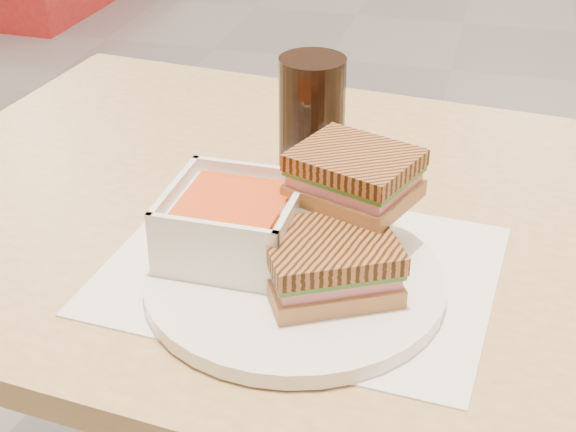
% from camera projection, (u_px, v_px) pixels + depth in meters
% --- Properties ---
extents(main_table, '(1.27, 0.82, 0.75)m').
position_uv_depth(main_table, '(408.00, 316.00, 0.94)').
color(main_table, tan).
rests_on(main_table, ground).
extents(tray_liner, '(0.39, 0.31, 0.00)m').
position_uv_depth(tray_liner, '(301.00, 269.00, 0.82)').
color(tray_liner, white).
rests_on(tray_liner, main_table).
extents(plate, '(0.28, 0.28, 0.01)m').
position_uv_depth(plate, '(295.00, 282.00, 0.78)').
color(plate, white).
rests_on(plate, tray_liner).
extents(soup_bowl, '(0.12, 0.12, 0.07)m').
position_uv_depth(soup_bowl, '(234.00, 225.00, 0.80)').
color(soup_bowl, white).
rests_on(soup_bowl, plate).
extents(panini_lower, '(0.15, 0.14, 0.05)m').
position_uv_depth(panini_lower, '(329.00, 263.00, 0.75)').
color(panini_lower, '#AD7D49').
rests_on(panini_lower, plate).
extents(panini_upper, '(0.13, 0.12, 0.05)m').
position_uv_depth(panini_upper, '(355.00, 175.00, 0.79)').
color(panini_upper, '#AD7D49').
rests_on(panini_upper, panini_lower).
extents(cola_glass, '(0.07, 0.07, 0.15)m').
position_uv_depth(cola_glass, '(312.00, 126.00, 0.92)').
color(cola_glass, black).
rests_on(cola_glass, main_table).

